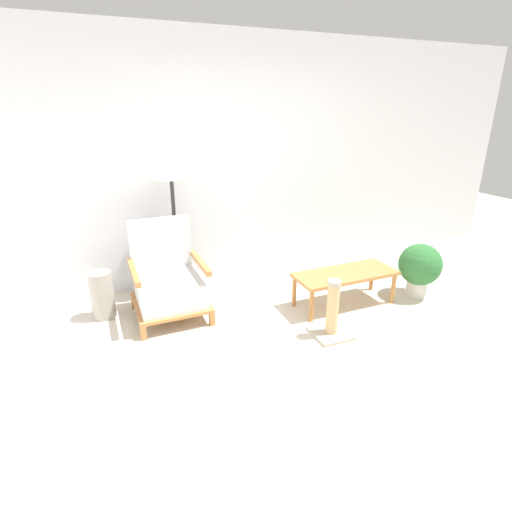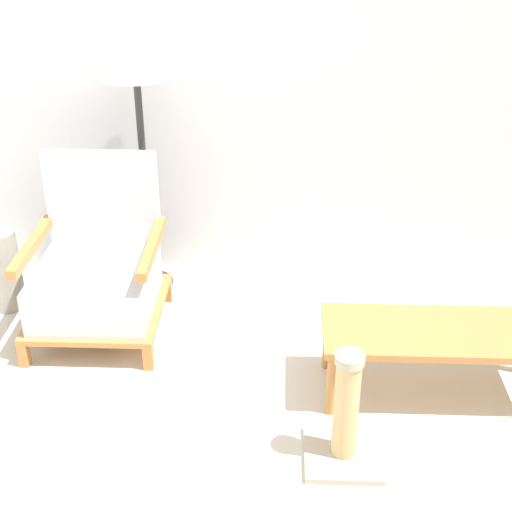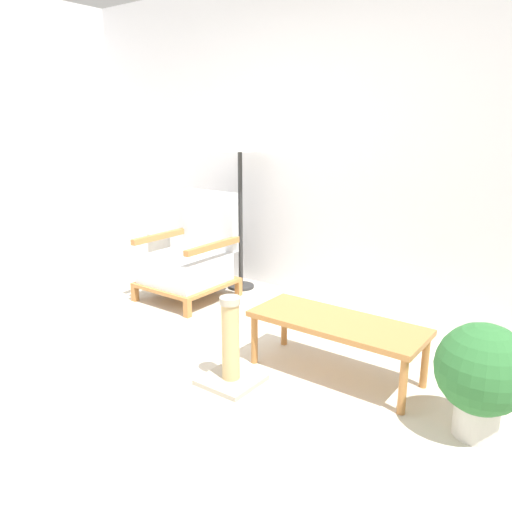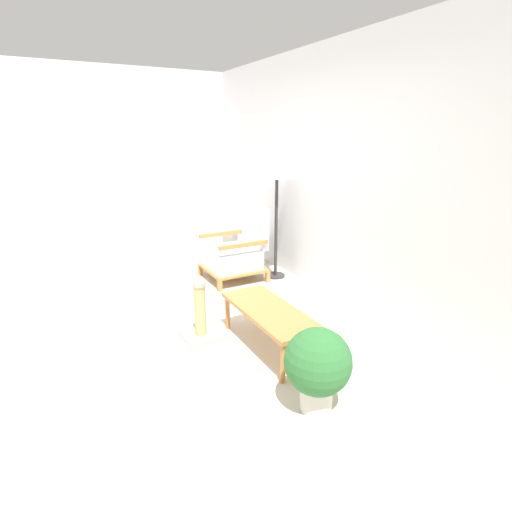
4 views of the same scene
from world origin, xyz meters
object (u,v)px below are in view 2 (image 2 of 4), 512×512
Objects in this scene: armchair at (97,272)px; scratching_post at (345,423)px; vase at (1,269)px; floor_lamp at (136,71)px; coffee_table at (437,337)px.

armchair is 1.59m from scratching_post.
scratching_post reaches higher than vase.
floor_lamp is at bearing 18.65° from vase.
armchair is 0.61× the size of floor_lamp.
armchair is 1.08m from floor_lamp.
coffee_table is at bearing -16.43° from armchair.
vase is (-2.31, 0.70, -0.08)m from coffee_table.
coffee_table is 1.97× the size of scratching_post.
armchair reaches higher than vase.
floor_lamp reaches higher than coffee_table.
armchair is 1.78m from coffee_table.
floor_lamp reaches higher than scratching_post.
armchair is 0.87× the size of coffee_table.
scratching_post is at bearing -31.84° from vase.
vase is at bearing 163.21° from coffee_table.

